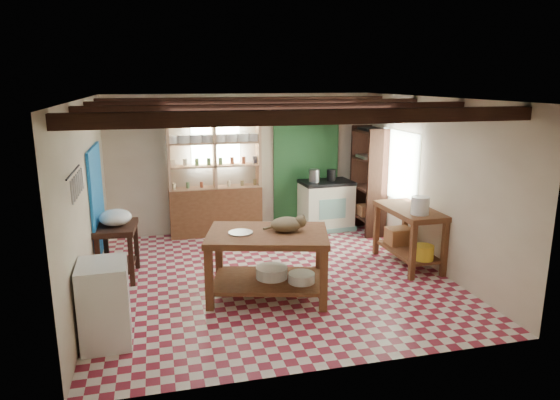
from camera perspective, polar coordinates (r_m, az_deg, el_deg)
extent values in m
cube|color=maroon|center=(7.49, -0.81, -8.84)|extent=(5.00, 5.00, 0.02)
cube|color=#424247|center=(6.93, -0.88, 11.55)|extent=(5.00, 5.00, 0.02)
cube|color=beige|center=(9.50, -4.31, 4.17)|extent=(5.00, 0.04, 2.60)
cube|color=beige|center=(4.78, 6.07, -5.35)|extent=(5.00, 0.04, 2.60)
cube|color=beige|center=(6.97, -21.26, -0.16)|extent=(0.04, 5.00, 2.60)
cube|color=beige|center=(8.03, 16.81, 1.89)|extent=(0.04, 5.00, 2.60)
cube|color=#321911|center=(6.93, -0.87, 10.56)|extent=(5.00, 3.80, 0.15)
cube|color=blue|center=(7.89, -20.17, -0.06)|extent=(0.04, 1.40, 1.60)
cube|color=#215328|center=(9.77, 2.99, 4.15)|extent=(1.30, 0.04, 2.30)
cube|color=silver|center=(9.35, -7.37, 6.43)|extent=(0.90, 0.02, 0.80)
cube|color=silver|center=(8.86, 13.47, 3.81)|extent=(0.02, 1.30, 1.20)
cube|color=black|center=(5.71, -22.47, 1.78)|extent=(0.06, 0.90, 0.28)
cube|color=black|center=(9.26, 3.83, 9.42)|extent=(0.86, 0.12, 0.36)
cube|color=tan|center=(9.27, -7.44, 2.61)|extent=(1.70, 0.34, 2.20)
cube|color=#321911|center=(9.55, 10.08, 2.22)|extent=(0.40, 0.86, 2.00)
cube|color=brown|center=(6.72, -1.41, -7.35)|extent=(1.79, 1.42, 0.89)
cube|color=white|center=(9.72, 5.27, -0.58)|extent=(1.02, 0.72, 0.96)
cube|color=#321911|center=(7.69, -18.01, -5.63)|extent=(0.60, 0.83, 0.81)
cube|color=white|center=(5.88, -19.41, -11.10)|extent=(0.54, 0.64, 0.93)
cube|color=brown|center=(8.07, 14.48, -4.07)|extent=(0.67, 1.30, 0.92)
ellipsoid|color=olive|center=(6.59, 0.76, -2.80)|extent=(0.46, 0.36, 0.19)
cylinder|color=#96969D|center=(6.55, -4.52, -3.75)|extent=(0.39, 0.39, 0.02)
cylinder|color=white|center=(6.81, -0.96, -8.26)|extent=(0.53, 0.53, 0.15)
cylinder|color=white|center=(6.68, 2.47, -8.86)|extent=(0.43, 0.43, 0.12)
cylinder|color=#96969D|center=(9.50, 3.95, 2.80)|extent=(0.22, 0.22, 0.24)
cylinder|color=black|center=(9.64, 5.89, 2.85)|extent=(0.18, 0.18, 0.22)
ellipsoid|color=white|center=(7.54, -18.30, -1.90)|extent=(0.49, 0.49, 0.23)
cylinder|color=white|center=(7.60, 15.72, -0.61)|extent=(0.27, 0.27, 0.26)
cube|color=#96623C|center=(8.34, 13.43, -4.02)|extent=(0.39, 0.32, 0.27)
cylinder|color=gold|center=(7.74, 16.09, -5.77)|extent=(0.30, 0.30, 0.22)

